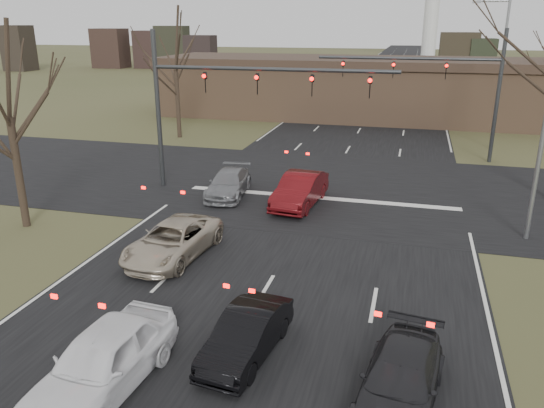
{
  "coord_description": "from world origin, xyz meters",
  "views": [
    {
      "loc": [
        4.23,
        -11.8,
        8.26
      ],
      "look_at": [
        -0.53,
        5.88,
        2.0
      ],
      "focal_mm": 35.0,
      "sensor_mm": 36.0,
      "label": 1
    }
  ],
  "objects": [
    {
      "name": "road_main",
      "position": [
        0.0,
        60.0,
        0.01
      ],
      "size": [
        14.0,
        300.0,
        0.02
      ],
      "primitive_type": "cube",
      "color": "black",
      "rests_on": "ground"
    },
    {
      "name": "tree_left_far",
      "position": [
        -13.0,
        25.0,
        7.34
      ],
      "size": [
        5.7,
        5.7,
        9.5
      ],
      "color": "black",
      "rests_on": "ground"
    },
    {
      "name": "streetlight_right_far",
      "position": [
        9.32,
        27.0,
        5.59
      ],
      "size": [
        2.34,
        0.25,
        10.0
      ],
      "color": "gray",
      "rests_on": "ground"
    },
    {
      "name": "tree_left_near",
      "position": [
        -11.5,
        6.0,
        6.57
      ],
      "size": [
        5.1,
        5.1,
        8.5
      ],
      "color": "black",
      "rests_on": "ground"
    },
    {
      "name": "road_cross",
      "position": [
        0.0,
        15.0,
        0.01
      ],
      "size": [
        200.0,
        14.0,
        0.02
      ],
      "primitive_type": "cube",
      "color": "black",
      "rests_on": "ground"
    },
    {
      "name": "car_black_hatch",
      "position": [
        0.5,
        -0.48,
        0.61
      ],
      "size": [
        1.72,
        3.82,
        1.22
      ],
      "primitive_type": "imported",
      "rotation": [
        0.0,
        0.0,
        -0.12
      ],
      "color": "black",
      "rests_on": "ground"
    },
    {
      "name": "car_white_sedan",
      "position": [
        -2.34,
        -2.65,
        0.78
      ],
      "size": [
        2.17,
        4.68,
        1.55
      ],
      "primitive_type": "imported",
      "rotation": [
        0.0,
        0.0,
        -0.07
      ],
      "color": "white",
      "rests_on": "ground"
    },
    {
      "name": "ground",
      "position": [
        0.0,
        0.0,
        0.0
      ],
      "size": [
        360.0,
        360.0,
        0.0
      ],
      "primitive_type": "plane",
      "color": "#414424",
      "rests_on": "ground"
    },
    {
      "name": "mast_arm_far",
      "position": [
        6.18,
        23.0,
        5.02
      ],
      "size": [
        11.12,
        0.24,
        8.0
      ],
      "color": "#383A3D",
      "rests_on": "ground"
    },
    {
      "name": "car_grey_ahead",
      "position": [
        -4.52,
        12.28,
        0.63
      ],
      "size": [
        2.23,
        4.5,
        1.26
      ],
      "primitive_type": "imported",
      "rotation": [
        0.0,
        0.0,
        0.11
      ],
      "color": "gray",
      "rests_on": "ground"
    },
    {
      "name": "mast_arm_near",
      "position": [
        -5.23,
        13.0,
        5.07
      ],
      "size": [
        12.12,
        0.24,
        8.0
      ],
      "color": "#383A3D",
      "rests_on": "ground"
    },
    {
      "name": "building",
      "position": [
        2.0,
        38.0,
        2.67
      ],
      "size": [
        42.4,
        10.4,
        5.3
      ],
      "color": "#866348",
      "rests_on": "ground"
    },
    {
      "name": "car_silver_suv",
      "position": [
        -4.0,
        4.68,
        0.66
      ],
      "size": [
        2.6,
        4.91,
        1.31
      ],
      "primitive_type": "imported",
      "rotation": [
        0.0,
        0.0,
        -0.09
      ],
      "color": "#C0B29B",
      "rests_on": "ground"
    },
    {
      "name": "streetlight_right_near",
      "position": [
        8.82,
        10.0,
        5.59
      ],
      "size": [
        2.34,
        0.25,
        10.0
      ],
      "color": "gray",
      "rests_on": "ground"
    },
    {
      "name": "car_charcoal_sedan",
      "position": [
        4.43,
        -1.36,
        0.6
      ],
      "size": [
        2.25,
        4.34,
        1.2
      ],
      "primitive_type": "imported",
      "rotation": [
        0.0,
        0.0,
        -0.14
      ],
      "color": "black",
      "rests_on": "ground"
    },
    {
      "name": "car_red_ahead",
      "position": [
        -0.73,
        11.71,
        0.76
      ],
      "size": [
        2.04,
        4.76,
        1.53
      ],
      "primitive_type": "imported",
      "rotation": [
        0.0,
        0.0,
        -0.09
      ],
      "color": "#560C0F",
      "rests_on": "ground"
    }
  ]
}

